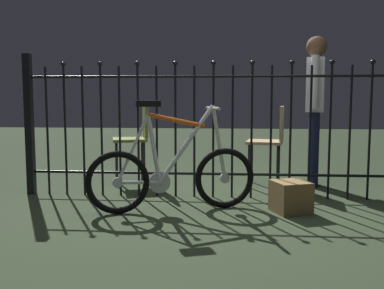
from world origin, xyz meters
name	(u,v)px	position (x,y,z in m)	size (l,w,h in m)	color
ground_plane	(209,213)	(0.00, 0.00, 0.00)	(20.00, 20.00, 0.00)	#2D3A25
iron_fence	(205,126)	(-0.07, 0.60, 0.68)	(3.64, 0.07, 1.37)	black
bicycle	(172,174)	(-0.31, 0.05, 0.32)	(1.38, 0.53, 0.93)	black
chair_tan	(272,137)	(0.62, 1.18, 0.53)	(0.43, 0.43, 0.86)	black
chair_olive	(136,135)	(-0.85, 1.21, 0.54)	(0.45, 0.45, 0.87)	black
person_visitor	(315,98)	(1.07, 1.23, 0.95)	(0.24, 0.47, 1.59)	#191E3F
display_crate	(291,197)	(0.68, 0.09, 0.13)	(0.28, 0.28, 0.26)	olive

